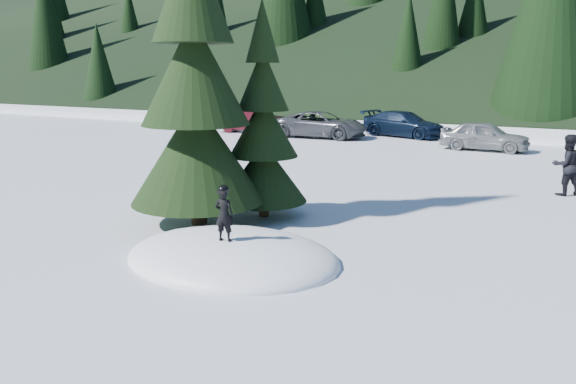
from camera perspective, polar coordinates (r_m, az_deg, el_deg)
The scene contains 11 objects.
ground at distance 11.29m, azimuth -5.68°, elevation -6.81°, with size 200.00×200.00×0.00m, color white.
snow_mound at distance 11.29m, azimuth -5.68°, elevation -6.81°, with size 4.48×3.52×0.96m, color white.
spruce_tall at distance 13.43m, azimuth -9.46°, elevation 10.60°, with size 3.20×3.20×8.60m.
spruce_short at distance 14.10m, azimuth -2.53°, elevation 5.87°, with size 2.20×2.20×5.37m.
child_skier at distance 10.74m, azimuth -6.51°, elevation -2.32°, with size 0.37×0.24×1.02m, color black.
adult_0 at distance 18.61m, azimuth 26.44°, elevation 2.47°, with size 0.89×0.69×1.83m, color black.
car_0 at distance 38.84m, azimuth -8.49°, elevation 7.80°, with size 1.62×4.02×1.37m, color black.
car_1 at distance 33.77m, azimuth -3.61°, elevation 7.29°, with size 1.51×4.33×1.43m, color #3B0A12.
car_2 at distance 31.11m, azimuth 3.38°, elevation 6.86°, with size 2.37×5.14×1.43m, color #43464A.
car_3 at distance 32.12m, azimuth 11.68°, elevation 6.78°, with size 1.97×4.86×1.41m, color black.
car_4 at distance 27.62m, azimuth 19.35°, elevation 5.40°, with size 1.59×3.96×1.35m, color gray.
Camera 1 is at (6.09, -8.76, 3.70)m, focal length 35.00 mm.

